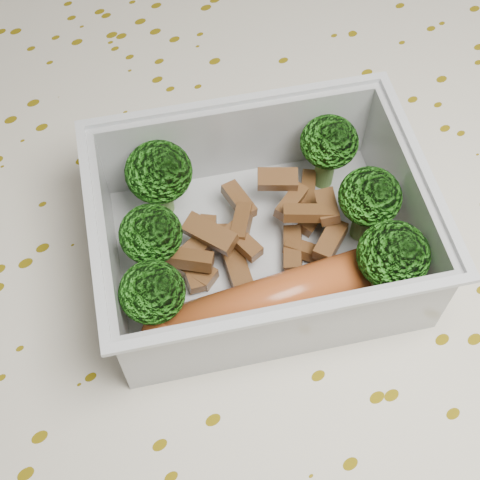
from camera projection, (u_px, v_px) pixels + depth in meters
dining_table at (242, 315)px, 0.51m from camera, size 1.40×0.90×0.75m
tablecloth at (242, 284)px, 0.47m from camera, size 1.46×0.96×0.19m
lunch_container at (260, 237)px, 0.42m from camera, size 0.24×0.22×0.07m
broccoli_florets at (263, 215)px, 0.40m from camera, size 0.19×0.17×0.06m
meat_pile at (258, 231)px, 0.43m from camera, size 0.13×0.08×0.03m
sausage at (283, 297)px, 0.40m from camera, size 0.17×0.07×0.03m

